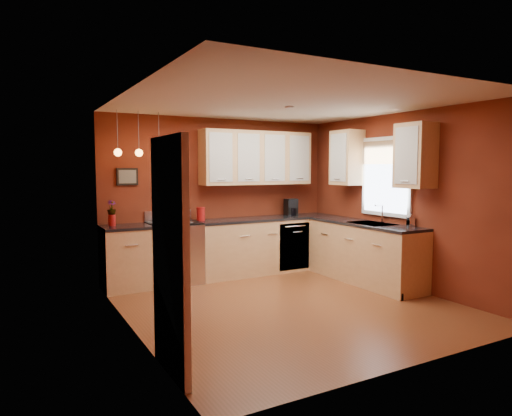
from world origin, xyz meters
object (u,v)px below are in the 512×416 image
red_canister (201,214)px  soap_pump (411,220)px  sink (372,225)px  gas_range (175,252)px  coffee_maker (291,208)px

red_canister → soap_pump: 3.20m
sink → soap_pump: bearing=-66.9°
gas_range → coffee_maker: size_ratio=3.78×
gas_range → sink: 3.05m
sink → coffee_maker: bearing=104.8°
gas_range → sink: size_ratio=1.59×
red_canister → soap_pump: size_ratio=1.08×
red_canister → coffee_maker: bearing=0.3°
soap_pump → sink: bearing=113.1°
gas_range → soap_pump: soap_pump is taller
gas_range → soap_pump: (2.86, -2.05, 0.56)m
red_canister → gas_range: bearing=-170.3°
gas_range → red_canister: size_ratio=5.18×
sink → red_canister: 2.67m
gas_range → red_canister: 0.74m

